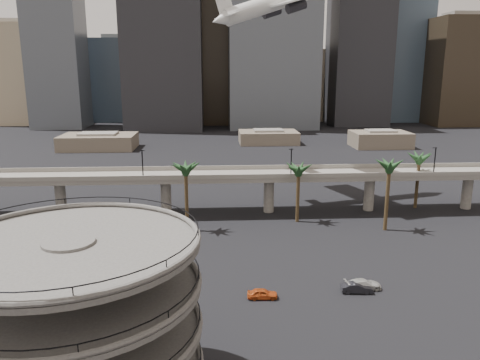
{
  "coord_description": "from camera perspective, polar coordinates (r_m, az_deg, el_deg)",
  "views": [
    {
      "loc": [
        -0.75,
        -41.6,
        30.31
      ],
      "look_at": [
        3.23,
        28.0,
        13.63
      ],
      "focal_mm": 35.0,
      "sensor_mm": 36.0,
      "label": 1
    }
  ],
  "objects": [
    {
      "name": "skyline",
      "position": [
        259.51,
        0.24,
        16.41
      ],
      "size": [
        269.0,
        86.0,
        119.46
      ],
      "color": "gray",
      "rests_on": "ground"
    },
    {
      "name": "car_b",
      "position": [
        68.36,
        14.06,
        -12.63
      ],
      "size": [
        4.43,
        1.86,
        1.42
      ],
      "primitive_type": "imported",
      "rotation": [
        0.0,
        0.0,
        1.49
      ],
      "color": "black",
      "rests_on": "ground"
    },
    {
      "name": "car_c",
      "position": [
        69.4,
        14.76,
        -12.22
      ],
      "size": [
        5.47,
        2.79,
        1.52
      ],
      "primitive_type": "imported",
      "rotation": [
        0.0,
        0.0,
        1.7
      ],
      "color": "#B3B2AE",
      "rests_on": "ground"
    },
    {
      "name": "car_a",
      "position": [
        64.97,
        2.75,
        -13.67
      ],
      "size": [
        4.17,
        1.84,
        1.39
      ],
      "primitive_type": "imported",
      "rotation": [
        0.0,
        0.0,
        1.52
      ],
      "color": "#C24F1B",
      "rests_on": "ground"
    },
    {
      "name": "airborne_jet",
      "position": [
        111.87,
        5.19,
        20.96
      ],
      "size": [
        33.86,
        31.15,
        14.24
      ],
      "rotation": [
        0.0,
        -0.31,
        0.35
      ],
      "color": "silver",
      "rests_on": "ground"
    },
    {
      "name": "low_buildings",
      "position": [
        186.09,
        -0.89,
        4.97
      ],
      "size": [
        135.0,
        27.5,
        6.8
      ],
      "color": "#685C4C",
      "rests_on": "ground"
    },
    {
      "name": "palm_trees",
      "position": [
        93.75,
        10.51,
        1.53
      ],
      "size": [
        54.4,
        18.4,
        14.0
      ],
      "color": "#46351E",
      "rests_on": "ground"
    },
    {
      "name": "overpass",
      "position": [
        99.29,
        -2.76,
        0.06
      ],
      "size": [
        130.0,
        9.3,
        14.7
      ],
      "color": "slate",
      "rests_on": "ground"
    },
    {
      "name": "parking_ramp",
      "position": [
        44.52,
        -19.51,
        -14.75
      ],
      "size": [
        22.2,
        22.2,
        17.35
      ],
      "color": "#4D4B48",
      "rests_on": "ground"
    }
  ]
}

